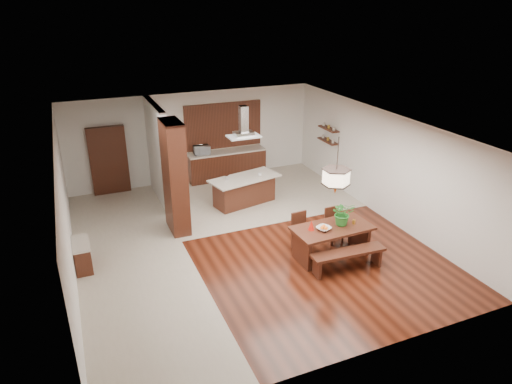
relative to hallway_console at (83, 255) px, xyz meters
name	(u,v)px	position (x,y,z in m)	size (l,w,h in m)	color
room_shell	(244,162)	(3.81, -0.20, 1.75)	(9.00, 9.04, 2.92)	#351309
tile_hallway	(134,262)	(1.06, -0.20, -0.31)	(2.50, 9.00, 0.01)	#B9AD9A
tile_kitchen	(253,195)	(5.06, 2.30, -0.31)	(5.50, 4.00, 0.01)	#B9AD9A
soffit_band	(244,128)	(3.81, -0.20, 2.57)	(8.00, 9.00, 0.02)	#3D230F
partition_pier	(175,178)	(2.41, 1.00, 1.14)	(0.45, 1.00, 2.90)	black
partition_stub	(158,153)	(2.41, 3.10, 1.14)	(0.18, 2.40, 2.90)	silver
hallway_console	(83,255)	(0.00, 0.00, 0.00)	(0.37, 0.88, 0.63)	black
hallway_doorway	(109,161)	(1.11, 4.20, 0.74)	(1.10, 0.20, 2.10)	black
rear_counter	(227,165)	(4.81, 4.00, 0.16)	(2.60, 0.62, 0.95)	black
kitchen_window	(223,125)	(4.81, 4.26, 1.44)	(2.60, 0.08, 1.50)	#A86732
shelf_lower	(328,141)	(7.68, 2.40, 1.08)	(0.26, 0.90, 0.04)	black
shelf_upper	(329,129)	(7.68, 2.40, 1.49)	(0.26, 0.90, 0.04)	black
dining_table	(332,235)	(5.38, -1.71, 0.25)	(1.87, 0.98, 0.76)	black
dining_bench	(348,261)	(5.40, -2.37, -0.07)	(1.72, 0.38, 0.48)	black
dining_chair_left	(302,232)	(4.90, -1.17, 0.15)	(0.41, 0.41, 0.92)	black
dining_chair_right	(334,226)	(5.81, -1.13, 0.12)	(0.39, 0.39, 0.87)	black
pendant_lantern	(337,166)	(5.38, -1.71, 1.93)	(0.64, 0.64, 1.31)	#FFE7C3
foliage_plant	(343,213)	(5.65, -1.69, 0.74)	(0.52, 0.45, 0.58)	#277527
fruit_bowl	(324,228)	(5.11, -1.76, 0.49)	(0.31, 0.31, 0.08)	beige
napkin_cone	(311,225)	(4.86, -1.64, 0.56)	(0.15, 0.15, 0.23)	red
gold_ornament	(354,222)	(5.92, -1.76, 0.50)	(0.07, 0.07, 0.10)	gold
kitchen_island	(244,190)	(4.59, 1.83, 0.11)	(2.17, 1.30, 0.84)	black
range_hood	(244,122)	(4.59, 1.84, 2.15)	(0.90, 0.55, 0.87)	silver
island_cup	(260,175)	(5.03, 1.72, 0.57)	(0.11, 0.11, 0.09)	white
microwave	(202,150)	(3.98, 3.98, 0.77)	(0.50, 0.34, 0.28)	silver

